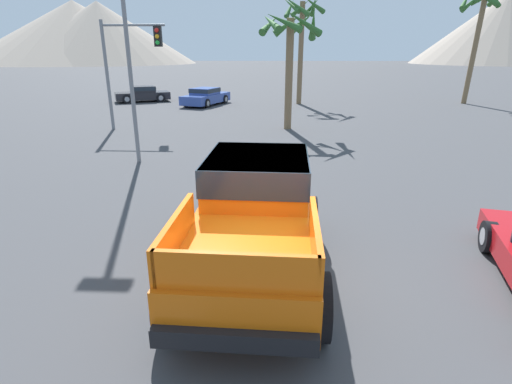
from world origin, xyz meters
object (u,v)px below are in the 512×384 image
object	(u,v)px
orange_pickup_truck	(255,210)
palm_tree_leaning	(479,17)
parked_car_blue	(206,96)
palm_tree_tall	(290,39)
parked_car_dark	(143,94)
palm_tree_short	(302,24)
street_lamp_post	(124,7)
traffic_light_main	(130,55)

from	to	relation	value
orange_pickup_truck	palm_tree_leaning	distance (m)	29.27
orange_pickup_truck	parked_car_blue	xyz separation A→B (m)	(-4.75, 23.09, -0.49)
orange_pickup_truck	palm_tree_tall	xyz separation A→B (m)	(0.98, 13.73, 3.19)
parked_car_dark	palm_tree_leaning	world-z (taller)	palm_tree_leaning
palm_tree_short	palm_tree_leaning	size ratio (longest dim) A/B	0.93
street_lamp_post	palm_tree_tall	world-z (taller)	street_lamp_post
palm_tree_tall	orange_pickup_truck	bearing A→B (deg)	-94.07
traffic_light_main	street_lamp_post	bearing A→B (deg)	-70.90
palm_tree_leaning	street_lamp_post	bearing A→B (deg)	-137.30
parked_car_dark	palm_tree_short	xyz separation A→B (m)	(12.13, -0.99, 4.96)
orange_pickup_truck	palm_tree_leaning	size ratio (longest dim) A/B	0.65
palm_tree_short	traffic_light_main	bearing A→B (deg)	-129.62
traffic_light_main	palm_tree_tall	world-z (taller)	palm_tree_tall
orange_pickup_truck	palm_tree_leaning	bearing A→B (deg)	61.57
palm_tree_tall	palm_tree_leaning	distance (m)	17.71
street_lamp_post	traffic_light_main	bearing A→B (deg)	109.10
orange_pickup_truck	parked_car_dark	xyz separation A→B (m)	(-10.01, 24.95, -0.51)
orange_pickup_truck	parked_car_dark	world-z (taller)	orange_pickup_truck
orange_pickup_truck	street_lamp_post	xyz separation A→B (m)	(-4.54, 7.19, 3.96)
traffic_light_main	palm_tree_short	bearing A→B (deg)	50.38
street_lamp_post	palm_tree_leaning	bearing A→B (deg)	42.70
street_lamp_post	parked_car_dark	bearing A→B (deg)	107.12
parked_car_dark	traffic_light_main	xyz separation A→B (m)	(3.34, -11.61, 2.98)
street_lamp_post	palm_tree_tall	xyz separation A→B (m)	(5.52, 6.54, -0.78)
orange_pickup_truck	traffic_light_main	bearing A→B (deg)	118.60
parked_car_dark	street_lamp_post	size ratio (longest dim) A/B	0.51
parked_car_blue	traffic_light_main	size ratio (longest dim) A/B	0.94
palm_tree_short	palm_tree_leaning	world-z (taller)	palm_tree_leaning
parked_car_dark	street_lamp_post	distance (m)	19.12
palm_tree_short	palm_tree_leaning	distance (m)	12.55
parked_car_blue	street_lamp_post	world-z (taller)	street_lamp_post
street_lamp_post	palm_tree_short	xyz separation A→B (m)	(6.66, 16.77, 0.49)
parked_car_blue	street_lamp_post	distance (m)	16.51
parked_car_blue	street_lamp_post	bearing A→B (deg)	-69.21
palm_tree_short	palm_tree_leaning	xyz separation A→B (m)	(12.51, 0.92, 0.46)
parked_car_dark	palm_tree_short	bearing A→B (deg)	-118.90
parked_car_blue	orange_pickup_truck	bearing A→B (deg)	-58.34
parked_car_blue	palm_tree_short	distance (m)	8.51
parked_car_blue	palm_tree_short	xyz separation A→B (m)	(6.87, 0.87, 4.94)
parked_car_dark	traffic_light_main	world-z (taller)	traffic_light_main
traffic_light_main	palm_tree_short	world-z (taller)	palm_tree_short
orange_pickup_truck	parked_car_dark	bearing A→B (deg)	113.90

